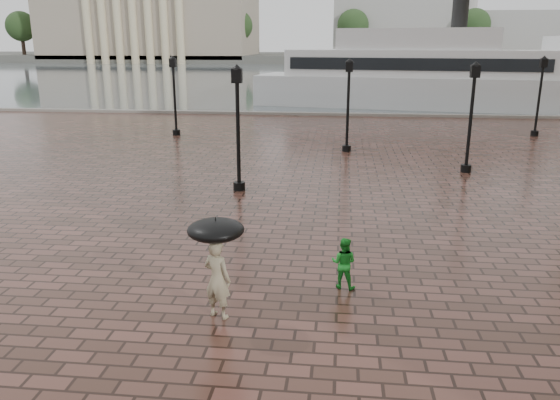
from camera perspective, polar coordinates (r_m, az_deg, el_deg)
name	(u,v)px	position (r m, az deg, el deg)	size (l,w,h in m)	color
ground	(461,339)	(10.91, 18.35, -13.65)	(300.00, 300.00, 0.00)	#372119
harbour_water	(355,73)	(101.43, 7.88, 13.02)	(240.00, 240.00, 0.00)	#454D54
quay_edge	(372,116)	(41.67, 9.63, 8.65)	(80.00, 0.60, 0.30)	slate
far_shore	(351,57)	(169.34, 7.40, 14.57)	(300.00, 60.00, 2.00)	#4C4C47
museum	(152,10)	(162.88, -13.22, 18.78)	(57.00, 32.50, 26.00)	gray
distant_skyline	(534,26)	(167.12, 25.00, 16.15)	(102.50, 22.00, 33.00)	#A09D97
far_trees	(353,26)	(147.34, 7.64, 17.62)	(188.00, 8.00, 13.50)	#2D2119
street_lamps	(356,106)	(27.04, 7.99, 9.73)	(21.44, 14.44, 4.40)	black
adult_pedestrian	(217,279)	(10.87, -6.55, -8.21)	(0.59, 0.39, 1.62)	gray
child_pedestrian	(344,263)	(12.22, 6.67, -6.55)	(0.57, 0.44, 1.17)	#1B9328
ferry_near	(415,75)	(48.28, 13.94, 12.54)	(27.27, 10.88, 8.71)	silver
umbrella	(216,230)	(10.49, -6.73, -3.13)	(1.10, 1.10, 1.12)	black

